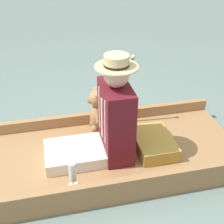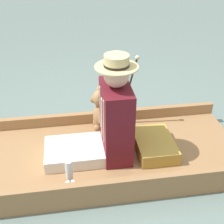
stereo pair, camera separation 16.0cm
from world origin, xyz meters
TOP-DOWN VIEW (x-y plane):
  - ground_plane at (0.00, 0.00)m, footprint 16.00×16.00m
  - punt_boat at (0.00, 0.00)m, footprint 1.06×2.75m
  - seat_cushion at (-0.06, -0.58)m, footprint 0.48×0.34m
  - seated_person at (-0.04, -0.15)m, footprint 0.44×0.80m
  - teddy_bear at (0.38, -0.14)m, footprint 0.31×0.18m
  - wine_glass at (-0.38, 0.20)m, footprint 0.09×0.09m
  - walking_cane at (0.43, -0.44)m, footprint 0.04×0.20m

SIDE VIEW (x-z plane):
  - ground_plane at x=0.00m, z-range 0.00..0.00m
  - punt_boat at x=0.00m, z-range -0.04..0.19m
  - seat_cushion at x=-0.06m, z-range 0.12..0.25m
  - wine_glass at x=-0.38m, z-range 0.14..0.38m
  - teddy_bear at x=0.38m, z-range 0.11..0.55m
  - seated_person at x=-0.04m, z-range 0.00..0.93m
  - walking_cane at x=0.43m, z-range 0.19..0.93m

